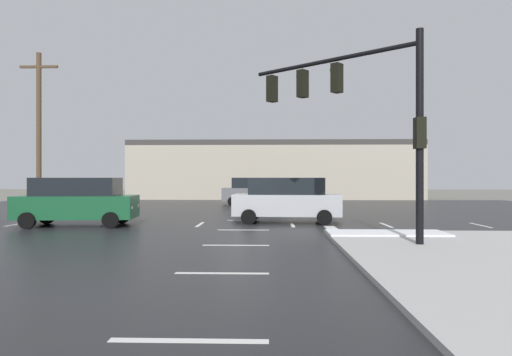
{
  "coord_description": "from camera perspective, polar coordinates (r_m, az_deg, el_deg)",
  "views": [
    {
      "loc": [
        1.0,
        -19.63,
        2.05
      ],
      "look_at": [
        0.2,
        7.94,
        2.03
      ],
      "focal_mm": 31.97,
      "sensor_mm": 36.0,
      "label": 1
    }
  ],
  "objects": [
    {
      "name": "suv_green",
      "position": [
        20.56,
        -21.45,
        -2.64
      ],
      "size": [
        4.96,
        2.49,
        2.03
      ],
      "rotation": [
        0.0,
        0.0,
        0.08
      ],
      "color": "#195933",
      "rests_on": "road_asphalt"
    },
    {
      "name": "suv_grey",
      "position": [
        33.43,
        -0.12,
        -1.6
      ],
      "size": [
        4.89,
        2.29,
        2.03
      ],
      "rotation": [
        0.0,
        0.0,
        0.03
      ],
      "color": "slate",
      "rests_on": "road_asphalt"
    },
    {
      "name": "suv_silver",
      "position": [
        20.68,
        3.88,
        -2.62
      ],
      "size": [
        4.93,
        2.41,
        2.03
      ],
      "rotation": [
        0.0,
        0.0,
        -0.06
      ],
      "color": "#B7BABF",
      "rests_on": "road_asphalt"
    },
    {
      "name": "strip_building_background",
      "position": [
        45.35,
        2.31,
        0.95
      ],
      "size": [
        27.48,
        8.0,
        5.53
      ],
      "color": "#BCB29E",
      "rests_on": "ground_plane"
    },
    {
      "name": "road_asphalt",
      "position": [
        19.77,
        -1.26,
        -5.89
      ],
      "size": [
        44.0,
        44.0,
        0.02
      ],
      "primitive_type": "cube",
      "color": "#232326",
      "rests_on": "ground_plane"
    },
    {
      "name": "ground_plane",
      "position": [
        19.77,
        -1.26,
        -5.92
      ],
      "size": [
        120.0,
        120.0,
        0.0
      ],
      "primitive_type": "plane",
      "color": "slate"
    },
    {
      "name": "traffic_signal_mast",
      "position": [
        14.98,
        12.53,
        9.22
      ],
      "size": [
        4.89,
        4.15,
        6.21
      ],
      "rotation": [
        0.0,
        0.0,
        2.45
      ],
      "color": "black",
      "rests_on": "sidewalk_corner"
    },
    {
      "name": "snow_strip_curbside",
      "position": [
        16.25,
        16.01,
        -6.61
      ],
      "size": [
        4.0,
        1.6,
        0.06
      ],
      "primitive_type": "cube",
      "color": "white",
      "rests_on": "sidewalk_corner"
    },
    {
      "name": "utility_pole_far",
      "position": [
        29.15,
        -25.53,
        5.51
      ],
      "size": [
        2.2,
        0.28,
        9.24
      ],
      "color": "brown",
      "rests_on": "ground_plane"
    },
    {
      "name": "lane_markings",
      "position": [
        18.37,
        2.3,
        -6.3
      ],
      "size": [
        36.15,
        36.15,
        0.01
      ],
      "color": "silver",
      "rests_on": "road_asphalt"
    }
  ]
}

